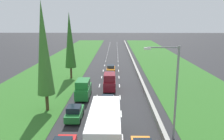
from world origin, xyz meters
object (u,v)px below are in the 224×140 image
(green_van_left_lane, at_px, (83,89))
(maroon_van_centre_lane, at_px, (110,82))
(green_hatchback_left_lane, at_px, (74,113))
(street_light_mast, at_px, (173,87))
(white_hatchback_centre_lane, at_px, (108,102))
(white_box_truck_centre_lane, at_px, (105,129))
(orange_sedan_centre_lane, at_px, (111,69))
(white_sedan_centre_lane, at_px, (110,76))
(poplar_tree_third, at_px, (70,40))
(poplar_tree_second, at_px, (44,49))

(green_van_left_lane, height_order, maroon_van_centre_lane, same)
(green_hatchback_left_lane, distance_m, street_light_mast, 11.62)
(white_hatchback_centre_lane, bearing_deg, maroon_van_centre_lane, 89.53)
(white_box_truck_centre_lane, height_order, orange_sedan_centre_lane, white_box_truck_centre_lane)
(white_hatchback_centre_lane, bearing_deg, white_box_truck_centre_lane, -89.05)
(green_van_left_lane, relative_size, white_hatchback_centre_lane, 1.26)
(green_van_left_lane, distance_m, white_hatchback_centre_lane, 5.34)
(green_van_left_lane, distance_m, maroon_van_centre_lane, 5.43)
(green_hatchback_left_lane, relative_size, white_sedan_centre_lane, 0.87)
(street_light_mast, bearing_deg, green_hatchback_left_lane, 157.74)
(green_hatchback_left_lane, xyz_separation_m, poplar_tree_third, (-4.07, 18.83, 6.61))
(green_van_left_lane, xyz_separation_m, maroon_van_centre_lane, (3.75, 3.92, 0.00))
(green_van_left_lane, height_order, white_hatchback_centre_lane, green_van_left_lane)
(maroon_van_centre_lane, xyz_separation_m, street_light_mast, (6.22, -15.31, 3.83))
(green_van_left_lane, relative_size, poplar_tree_third, 0.38)
(green_hatchback_left_lane, xyz_separation_m, maroon_van_centre_lane, (3.74, 11.23, 0.56))
(white_box_truck_centre_lane, bearing_deg, maroon_van_centre_lane, 90.33)
(poplar_tree_second, bearing_deg, white_box_truck_centre_lane, -49.52)
(green_hatchback_left_lane, bearing_deg, poplar_tree_third, 102.19)
(green_hatchback_left_lane, relative_size, orange_sedan_centre_lane, 0.87)
(white_box_truck_centre_lane, xyz_separation_m, white_hatchback_centre_lane, (-0.17, 9.96, -1.35))
(white_sedan_centre_lane, xyz_separation_m, orange_sedan_centre_lane, (0.02, 6.57, 0.00))
(green_van_left_lane, height_order, orange_sedan_centre_lane, green_van_left_lane)
(green_van_left_lane, bearing_deg, maroon_van_centre_lane, 46.27)
(white_hatchback_centre_lane, relative_size, poplar_tree_second, 0.29)
(maroon_van_centre_lane, relative_size, white_sedan_centre_lane, 1.09)
(white_sedan_centre_lane, xyz_separation_m, poplar_tree_third, (-7.72, 1.40, 6.63))
(poplar_tree_second, bearing_deg, maroon_van_centre_lane, 48.14)
(white_hatchback_centre_lane, height_order, street_light_mast, street_light_mast)
(green_van_left_lane, height_order, white_sedan_centre_lane, green_van_left_lane)
(poplar_tree_third, bearing_deg, street_light_mast, -58.52)
(white_box_truck_centre_lane, distance_m, poplar_tree_third, 27.02)
(green_van_left_lane, xyz_separation_m, white_sedan_centre_lane, (3.66, 10.12, -0.59))
(poplar_tree_second, bearing_deg, green_van_left_lane, 49.81)
(green_van_left_lane, distance_m, poplar_tree_third, 13.63)
(green_van_left_lane, height_order, poplar_tree_second, poplar_tree_second)
(white_hatchback_centre_lane, relative_size, poplar_tree_third, 0.30)
(white_sedan_centre_lane, relative_size, poplar_tree_third, 0.35)
(green_hatchback_left_lane, height_order, poplar_tree_third, poplar_tree_third)
(green_hatchback_left_lane, height_order, poplar_tree_second, poplar_tree_second)
(green_hatchback_left_lane, relative_size, maroon_van_centre_lane, 0.80)
(green_van_left_lane, bearing_deg, poplar_tree_second, -130.19)
(white_sedan_centre_lane, bearing_deg, poplar_tree_third, 169.72)
(orange_sedan_centre_lane, distance_m, street_light_mast, 29.11)
(green_van_left_lane, relative_size, poplar_tree_second, 0.36)
(poplar_tree_second, xyz_separation_m, street_light_mast, (13.90, -6.73, -2.60))
(maroon_van_centre_lane, xyz_separation_m, poplar_tree_second, (-7.68, -8.57, 6.44))
(white_sedan_centre_lane, bearing_deg, green_hatchback_left_lane, -101.83)
(green_van_left_lane, bearing_deg, orange_sedan_centre_lane, 77.57)
(white_box_truck_centre_lane, xyz_separation_m, street_light_mast, (6.11, 2.39, 3.05))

